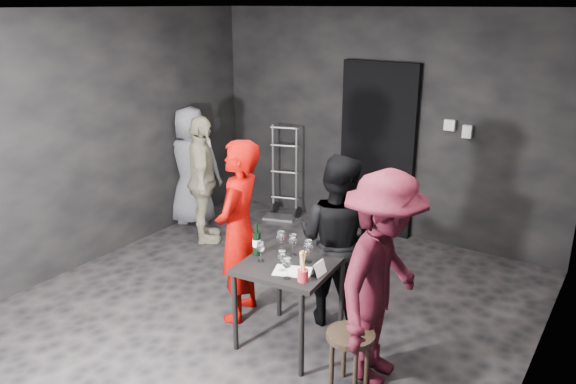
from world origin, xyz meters
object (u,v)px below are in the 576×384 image
Objects in this scene: tasting_table at (289,273)px; wine_bottle at (257,243)px; server_red at (239,222)px; breadstick_cup at (303,267)px; hand_truck at (283,201)px; woman_black at (337,238)px; bystander_grey at (191,165)px; bystander_cream at (202,179)px; stool at (350,344)px; man_maroon at (383,269)px.

wine_bottle is (-0.31, -0.03, 0.21)m from tasting_table.
breadstick_cup is (0.89, -0.35, -0.05)m from server_red.
woman_black is at bearing -63.79° from hand_truck.
hand_truck is 2.70m from woman_black.
bystander_grey is at bearing -143.30° from server_red.
woman_black reaches higher than bystander_cream.
stool is at bearing -19.64° from tasting_table.
woman_black is (1.84, -1.89, 0.58)m from hand_truck.
woman_black is 1.04× the size of bystander_cream.
breadstick_cup is at bearing 98.25° from woman_black.
woman_black is at bearing 98.91° from breadstick_cup.
bystander_cream is at bearing -124.41° from hand_truck.
stool is 0.26× the size of man_maroon.
bystander_cream reaches higher than tasting_table.
bystander_cream is (-2.85, 1.25, -0.14)m from man_maroon.
bystander_grey is 3.37m from breadstick_cup.
bystander_cream is 5.53× the size of wine_bottle.
bystander_cream is (-1.41, 1.11, -0.14)m from server_red.
bystander_grey is at bearing 146.90° from breadstick_cup.
man_maroon reaches higher than bystander_grey.
woman_black is 0.76m from breadstick_cup.
bystander_cream is at bearing 113.18° from bystander_grey.
tasting_table is (1.69, -2.43, 0.43)m from hand_truck.
man_maroon is at bearing 0.09° from tasting_table.
stool is 1.80× the size of breadstick_cup.
tasting_table is 0.85m from man_maroon.
stool is 0.30× the size of bystander_grey.
breadstick_cup is at bearing -164.40° from bystander_cream.
server_red is 0.95m from breadstick_cup.
hand_truck is at bearing 131.76° from stool.
hand_truck is 0.79× the size of bystander_cream.
wine_bottle is at bearing 161.90° from breadstick_cup.
wine_bottle reaches higher than tasting_table.
bystander_grey reaches higher than tasting_table.
stool is 1.13m from wine_bottle.
man_maroon is (0.11, 0.25, 0.53)m from stool.
man_maroon reaches higher than woman_black.
woman_black is 2.92m from bystander_grey.
stool is 1.48m from server_red.
man_maroon is at bearing 140.41° from woman_black.
server_red reaches higher than bystander_cream.
hand_truck is 2.89m from wine_bottle.
man_maroon is 6.99× the size of breadstick_cup.
stool is at bearing -160.70° from bystander_cream.
server_red reaches higher than hand_truck.
breadstick_cup reaches higher than tasting_table.
woman_black reaches higher than tasting_table.
woman_black reaches higher than bystander_grey.
hand_truck is 1.34m from bystander_cream.
hand_truck is at bearing -170.74° from server_red.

